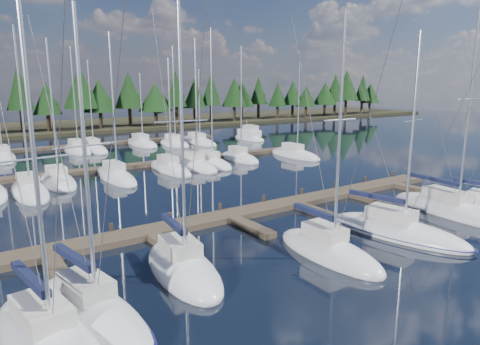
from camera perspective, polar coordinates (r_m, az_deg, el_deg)
ground at (r=40.87m, az=-10.84°, el=-1.77°), size 260.00×260.00×0.00m
far_shore at (r=98.22m, az=-25.20°, el=5.36°), size 220.00×30.00×0.60m
main_dock at (r=30.06m, az=-1.01°, el=-6.11°), size 44.00×6.13×0.90m
back_docks at (r=59.00m, az=-18.56°, el=2.18°), size 50.00×21.80×0.40m
front_sailboat_0 at (r=18.06m, az=-24.20°, el=-19.83°), size 4.01×8.83×12.84m
front_sailboat_1 at (r=19.41m, az=-19.15°, el=-17.08°), size 4.23×8.85×13.05m
front_sailboat_2 at (r=22.35m, az=-7.62°, el=-12.49°), size 3.76×7.93×14.04m
front_sailboat_3 at (r=24.70m, az=11.71°, el=-10.19°), size 2.69×7.66×13.83m
front_sailboat_4 at (r=29.05m, az=20.14°, el=-7.35°), size 4.64×9.84×13.22m
front_sailboat_5 at (r=35.36m, az=26.31°, el=-4.46°), size 4.08×10.42×15.21m
back_sailboat_rows at (r=54.84m, az=-17.20°, el=1.64°), size 44.98×32.80×16.19m
motor_yacht_right at (r=73.41m, az=1.26°, el=4.78°), size 3.08×8.23×4.05m
tree_line at (r=87.95m, az=-24.97°, el=9.33°), size 184.42×11.78×13.79m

